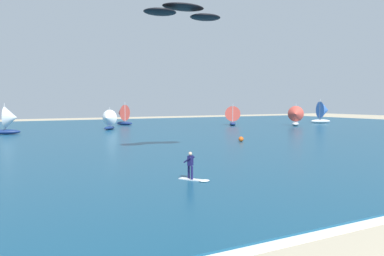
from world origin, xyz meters
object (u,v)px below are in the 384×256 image
sailboat_leading (323,112)px  sailboat_center_horizon (108,120)px  sailboat_anchored_offshore (10,120)px  sailboat_far_right (233,115)px  kitesurfer (193,170)px  sailboat_mid_left (295,116)px  sailboat_outermost (122,115)px  marker_buoy (241,139)px  kite (183,12)px

sailboat_leading → sailboat_center_horizon: size_ratio=1.42×
sailboat_anchored_offshore → sailboat_far_right: bearing=3.3°
kitesurfer → sailboat_anchored_offshore: 41.49m
sailboat_center_horizon → sailboat_anchored_offshore: (-14.78, -1.81, 0.34)m
sailboat_anchored_offshore → sailboat_mid_left: size_ratio=1.03×
sailboat_outermost → sailboat_far_right: bearing=-30.7°
kitesurfer → sailboat_far_right: 54.16m
sailboat_leading → sailboat_far_right: 21.82m
sailboat_anchored_offshore → marker_buoy: size_ratio=7.44×
kite → sailboat_anchored_offshore: size_ratio=1.59×
kitesurfer → marker_buoy: kitesurfer is taller
sailboat_anchored_offshore → sailboat_mid_left: sailboat_anchored_offshore is taller
sailboat_far_right → marker_buoy: bearing=-123.0°
sailboat_center_horizon → sailboat_far_right: sailboat_far_right is taller
sailboat_outermost → kitesurfer: bearing=-104.3°
kitesurfer → sailboat_outermost: (13.82, 54.36, 1.47)m
kitesurfer → sailboat_anchored_offshore: bearing=100.1°
sailboat_leading → sailboat_anchored_offshore: (-61.59, 0.91, -0.38)m
sailboat_outermost → marker_buoy: 37.78m
kite → sailboat_far_right: 45.21m
kite → sailboat_outermost: kite is taller
kitesurfer → marker_buoy: size_ratio=3.29×
kite → sailboat_leading: size_ratio=1.34×
sailboat_outermost → sailboat_leading: bearing=-19.6°
sailboat_mid_left → kitesurfer: bearing=-139.8°
sailboat_outermost → kite: bearing=-102.0°
sailboat_mid_left → sailboat_anchored_offshore: bearing=174.1°
sailboat_leading → sailboat_mid_left: sailboat_leading is taller
sailboat_mid_left → sailboat_outermost: (-28.39, 18.64, 0.10)m
marker_buoy → sailboat_center_horizon: bearing=107.3°
marker_buoy → sailboat_far_right: bearing=57.0°
sailboat_anchored_offshore → sailboat_leading: bearing=-0.8°
sailboat_leading → sailboat_center_horizon: 46.90m
sailboat_center_horizon → sailboat_outermost: size_ratio=0.82×
sailboat_leading → sailboat_anchored_offshore: bearing=179.2°
sailboat_anchored_offshore → sailboat_mid_left: bearing=-5.9°
sailboat_mid_left → sailboat_far_right: bearing=142.0°
sailboat_far_right → sailboat_outermost: bearing=149.3°
marker_buoy → sailboat_mid_left: bearing=35.6°
kitesurfer → sailboat_outermost: 56.11m
sailboat_far_right → sailboat_mid_left: bearing=-38.0°
marker_buoy → kite: bearing=-147.6°
kitesurfer → sailboat_mid_left: 55.32m
kite → marker_buoy: size_ratio=11.85×
kite → sailboat_leading: (50.01, 30.39, -9.81)m
kite → sailboat_anchored_offshore: kite is taller
sailboat_leading → sailboat_far_right: sailboat_leading is taller
kitesurfer → sailboat_mid_left: bearing=40.2°
sailboat_far_right → sailboat_mid_left: sailboat_mid_left is taller
sailboat_far_right → sailboat_mid_left: 12.04m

